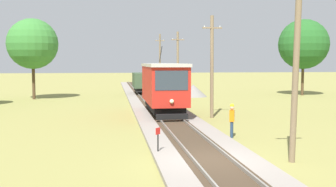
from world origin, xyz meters
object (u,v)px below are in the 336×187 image
Objects in this scene: utility_pole_foreground at (296,61)px; track_worker at (232,119)px; utility_pole_far at (160,61)px; utility_pole_mid at (178,64)px; gravel_pile at (193,91)px; tree_horizon at (303,44)px; utility_pole_near_tram at (212,66)px; trackside_signal_marker at (158,140)px; freight_car at (143,82)px; tree_right_far at (33,44)px; red_tram at (164,86)px.

utility_pole_foreground reaches higher than track_worker.
utility_pole_far is 38.25m from track_worker.
utility_pole_far is at bearing 90.00° from utility_pole_mid.
track_worker is (-0.84, -38.11, -3.10)m from utility_pole_far.
gravel_pile is 0.35× the size of tree_horizon.
tree_horizon reaches higher than utility_pole_near_tram.
trackside_signal_marker is (-5.09, 2.00, -3.32)m from utility_pole_foreground.
freight_car is at bearing 95.65° from utility_pole_foreground.
freight_car is at bearing 99.27° from utility_pole_near_tram.
track_worker is (4.26, 3.39, 0.32)m from trackside_signal_marker.
utility_pole_foreground is 4.36× the size of track_worker.
tree_right_far is at bearing 133.20° from utility_pole_near_tram.
tree_right_far is 0.95× the size of tree_horizon.
utility_pole_far is (0.00, 43.51, 0.10)m from utility_pole_foreground.
utility_pole_near_tram is (0.00, 12.94, -0.31)m from utility_pole_foreground.
utility_pole_foreground is at bearing -117.14° from tree_horizon.
tree_right_far is (-11.89, -3.82, 4.26)m from freight_car.
utility_pole_far reaches higher than track_worker.
utility_pole_foreground reaches higher than trackside_signal_marker.
freight_car is at bearing -63.96° from track_worker.
trackside_signal_marker is 28.84m from gravel_pile.
tree_right_far reaches higher than red_tram.
red_tram is 18.54m from freight_car.
utility_pole_far reaches higher than utility_pole_near_tram.
freight_car is 0.61× the size of tree_right_far.
track_worker is at bearing -91.26° from utility_pole_far.
utility_pole_foreground is 33.51m from tree_horizon.
utility_pole_near_tram is (3.25, -1.41, 1.49)m from red_tram.
tree_horizon is at bearing 1.32° from tree_right_far.
utility_pole_foreground reaches higher than utility_pole_near_tram.
freight_car is at bearing 86.59° from trackside_signal_marker.
freight_car is 11.40m from utility_pole_far.
utility_pole_far is 21.00m from tree_right_far.
red_tram reaches higher than trackside_signal_marker.
red_tram is 16.55m from gravel_pile.
tree_right_far reaches higher than utility_pole_far.
utility_pole_foreground is 0.92× the size of tree_right_far.
tree_horizon is at bearing -42.02° from utility_pole_far.
trackside_signal_marker is at bearing -114.97° from utility_pole_near_tram.
freight_car is 0.72× the size of utility_pole_near_tram.
tree_horizon is at bearing 39.78° from red_tram.
freight_car is 19.29m from tree_horizon.
utility_pole_near_tram reaches higher than gravel_pile.
utility_pole_mid is 15.59m from tree_horizon.
tree_right_far is (-15.14, 29.06, 1.83)m from utility_pole_foreground.
freight_car is at bearing 121.45° from utility_pole_mid.
track_worker is at bearing -96.34° from utility_pole_near_tram.
utility_pole_foreground is 6.60× the size of trackside_signal_marker.
red_tram is at bearing 156.51° from utility_pole_near_tram.
freight_car is 4.41× the size of trackside_signal_marker.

